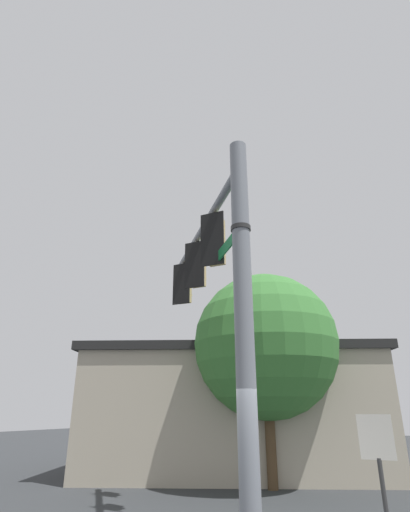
{
  "coord_description": "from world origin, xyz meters",
  "views": [
    {
      "loc": [
        2.17,
        -6.14,
        2.18
      ],
      "look_at": [
        -1.62,
        1.96,
        5.65
      ],
      "focal_mm": 28.17,
      "sensor_mm": 36.0,
      "label": 1
    }
  ],
  "objects_px": {
    "traffic_light_mid_inner": "(198,266)",
    "historical_marker": "(379,458)",
    "traffic_light_nearest_pole": "(216,241)",
    "street_name_sign": "(235,236)",
    "traffic_light_mid_outer": "(184,285)"
  },
  "relations": [
    {
      "from": "traffic_light_mid_inner",
      "to": "historical_marker",
      "type": "height_order",
      "value": "traffic_light_mid_inner"
    },
    {
      "from": "traffic_light_nearest_pole",
      "to": "traffic_light_mid_inner",
      "type": "distance_m",
      "value": 1.69
    },
    {
      "from": "street_name_sign",
      "to": "historical_marker",
      "type": "xyz_separation_m",
      "value": [
        1.82,
        2.14,
        -3.81
      ]
    },
    {
      "from": "traffic_light_mid_inner",
      "to": "street_name_sign",
      "type": "height_order",
      "value": "traffic_light_mid_inner"
    },
    {
      "from": "street_name_sign",
      "to": "historical_marker",
      "type": "height_order",
      "value": "street_name_sign"
    },
    {
      "from": "traffic_light_mid_inner",
      "to": "street_name_sign",
      "type": "xyz_separation_m",
      "value": [
        1.9,
        -2.32,
        -0.45
      ]
    },
    {
      "from": "street_name_sign",
      "to": "historical_marker",
      "type": "relative_size",
      "value": 0.58
    },
    {
      "from": "traffic_light_nearest_pole",
      "to": "traffic_light_mid_inner",
      "type": "bearing_deg",
      "value": 129.52
    },
    {
      "from": "traffic_light_mid_outer",
      "to": "historical_marker",
      "type": "height_order",
      "value": "traffic_light_mid_outer"
    },
    {
      "from": "traffic_light_mid_outer",
      "to": "street_name_sign",
      "type": "distance_m",
      "value": 4.7
    },
    {
      "from": "traffic_light_mid_outer",
      "to": "street_name_sign",
      "type": "bearing_deg",
      "value": -50.64
    },
    {
      "from": "street_name_sign",
      "to": "traffic_light_mid_inner",
      "type": "bearing_deg",
      "value": 129.26
    },
    {
      "from": "historical_marker",
      "to": "street_name_sign",
      "type": "bearing_deg",
      "value": -130.51
    },
    {
      "from": "street_name_sign",
      "to": "historical_marker",
      "type": "distance_m",
      "value": 4.73
    },
    {
      "from": "traffic_light_mid_inner",
      "to": "traffic_light_mid_outer",
      "type": "height_order",
      "value": "same"
    }
  ]
}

